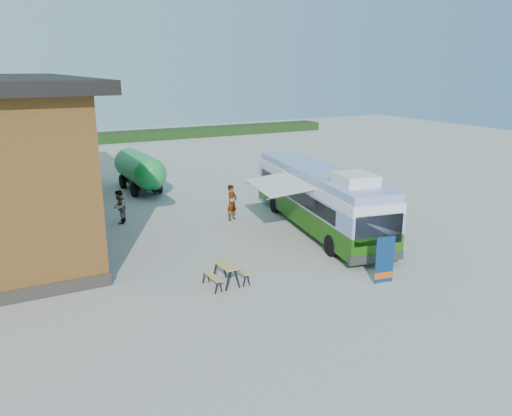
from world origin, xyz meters
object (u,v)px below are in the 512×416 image
slurry_tanker (139,169)px  banner (384,264)px  person_a (232,203)px  person_b (119,207)px  picnic_table (226,269)px  bus (319,196)px

slurry_tanker → banner: bearing=-79.2°
banner → slurry_tanker: 19.32m
person_a → person_b: size_ratio=1.08×
banner → picnic_table: banner is taller
person_b → slurry_tanker: slurry_tanker is taller
bus → person_a: size_ratio=6.15×
bus → slurry_tanker: (-5.91, 12.10, -0.23)m
slurry_tanker → person_b: bearing=-115.4°
person_a → person_b: person_a is taller
person_b → person_a: bearing=92.6°
bus → slurry_tanker: 13.47m
person_a → banner: bearing=-111.3°
slurry_tanker → bus: bearing=-66.1°
bus → person_a: 4.72m
person_a → person_b: (-5.49, 2.13, -0.07)m
banner → slurry_tanker: bearing=112.5°
person_a → bus: bearing=-76.4°
person_b → slurry_tanker: (2.84, 6.62, 0.58)m
bus → slurry_tanker: bus is taller
person_a → person_b: bearing=128.0°
person_a → picnic_table: bearing=-147.3°
bus → picnic_table: bus is taller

